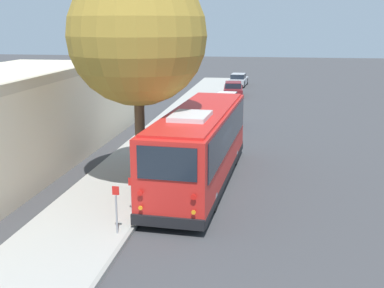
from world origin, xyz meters
The scene contains 12 objects.
ground_plane centered at (0.00, 0.00, 0.00)m, with size 160.00×160.00×0.00m, color #3D3D3F.
sidewalk_slab centered at (0.00, 3.52, 0.07)m, with size 80.00×3.48×0.15m, color #A3A099.
curb_strip centered at (0.00, 1.71, 0.07)m, with size 80.00×0.14×0.15m, color gray.
shuttle_bus centered at (0.88, 0.23, 1.79)m, with size 10.81×3.05×3.34m.
parked_sedan_blue centered at (12.38, 0.59, 0.62)m, with size 4.66×1.99×1.32m.
parked_sedan_white centered at (19.40, 0.78, 0.58)m, with size 4.55×2.06×1.26m.
parked_sedan_maroon centered at (26.62, 0.77, 0.59)m, with size 4.74×2.03×1.28m.
parked_sedan_silver centered at (33.85, 0.75, 0.62)m, with size 4.62×1.95×1.33m.
street_tree centered at (0.09, 2.54, 6.51)m, with size 5.39×5.39×9.51m.
sign_post_near centered at (-4.81, 2.06, 0.96)m, with size 0.06×0.22×1.57m.
sign_post_far centered at (-3.09, 2.06, 0.82)m, with size 0.06×0.22×1.28m.
fire_hydrant centered at (8.20, 2.19, 0.55)m, with size 0.22×0.22×0.81m.
Camera 1 is at (-18.33, -2.50, 6.62)m, focal length 45.00 mm.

